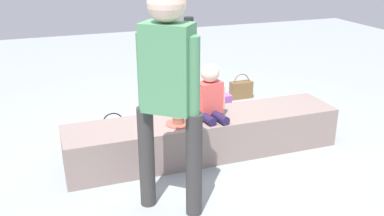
{
  "coord_description": "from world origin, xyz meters",
  "views": [
    {
      "loc": [
        -1.29,
        -3.27,
        1.81
      ],
      "look_at": [
        -0.25,
        -0.36,
        0.62
      ],
      "focal_mm": 39.89,
      "sensor_mm": 36.0,
      "label": 1
    }
  ],
  "objects_px": {
    "cake_plate": "(179,122)",
    "cake_box_white": "(267,111)",
    "handbag_black_leather": "(114,133)",
    "handbag_brown_canvas": "(241,89)",
    "child_seated": "(210,95)",
    "water_bottle_near_gift": "(245,117)",
    "party_cup_red": "(157,109)",
    "water_bottle_far_side": "(208,106)",
    "gift_bag": "(219,109)",
    "adult_standing": "(168,83)"
  },
  "relations": [
    {
      "from": "cake_plate",
      "to": "cake_box_white",
      "type": "xyz_separation_m",
      "value": [
        1.27,
        0.71,
        -0.34
      ]
    },
    {
      "from": "handbag_black_leather",
      "to": "handbag_brown_canvas",
      "type": "xyz_separation_m",
      "value": [
        1.73,
        0.77,
        -0.0
      ]
    },
    {
      "from": "child_seated",
      "to": "cake_box_white",
      "type": "bearing_deg",
      "value": 34.31
    },
    {
      "from": "water_bottle_near_gift",
      "to": "party_cup_red",
      "type": "xyz_separation_m",
      "value": [
        -0.78,
        0.67,
        -0.05
      ]
    },
    {
      "from": "water_bottle_far_side",
      "to": "cake_plate",
      "type": "bearing_deg",
      "value": -124.67
    },
    {
      "from": "water_bottle_far_side",
      "to": "party_cup_red",
      "type": "distance_m",
      "value": 0.58
    },
    {
      "from": "water_bottle_far_side",
      "to": "cake_box_white",
      "type": "xyz_separation_m",
      "value": [
        0.61,
        -0.24,
        -0.06
      ]
    },
    {
      "from": "handbag_brown_canvas",
      "to": "party_cup_red",
      "type": "bearing_deg",
      "value": -172.59
    },
    {
      "from": "child_seated",
      "to": "cake_plate",
      "type": "distance_m",
      "value": 0.37
    },
    {
      "from": "child_seated",
      "to": "handbag_brown_canvas",
      "type": "bearing_deg",
      "value": 53.76
    },
    {
      "from": "child_seated",
      "to": "cake_plate",
      "type": "height_order",
      "value": "child_seated"
    },
    {
      "from": "cake_plate",
      "to": "handbag_black_leather",
      "type": "bearing_deg",
      "value": 129.65
    },
    {
      "from": "water_bottle_far_side",
      "to": "child_seated",
      "type": "bearing_deg",
      "value": -111.25
    },
    {
      "from": "handbag_black_leather",
      "to": "handbag_brown_canvas",
      "type": "height_order",
      "value": "handbag_black_leather"
    },
    {
      "from": "party_cup_red",
      "to": "handbag_brown_canvas",
      "type": "bearing_deg",
      "value": 7.41
    },
    {
      "from": "water_bottle_near_gift",
      "to": "gift_bag",
      "type": "bearing_deg",
      "value": 139.47
    },
    {
      "from": "cake_plate",
      "to": "water_bottle_near_gift",
      "type": "height_order",
      "value": "cake_plate"
    },
    {
      "from": "cake_plate",
      "to": "cake_box_white",
      "type": "bearing_deg",
      "value": 29.2
    },
    {
      "from": "child_seated",
      "to": "adult_standing",
      "type": "bearing_deg",
      "value": -129.78
    },
    {
      "from": "child_seated",
      "to": "party_cup_red",
      "type": "height_order",
      "value": "child_seated"
    },
    {
      "from": "water_bottle_far_side",
      "to": "cake_box_white",
      "type": "distance_m",
      "value": 0.66
    },
    {
      "from": "handbag_black_leather",
      "to": "cake_plate",
      "type": "bearing_deg",
      "value": -50.35
    },
    {
      "from": "handbag_black_leather",
      "to": "water_bottle_far_side",
      "type": "bearing_deg",
      "value": 18.62
    },
    {
      "from": "party_cup_red",
      "to": "handbag_black_leather",
      "type": "distance_m",
      "value": 0.87
    },
    {
      "from": "water_bottle_near_gift",
      "to": "cake_plate",
      "type": "bearing_deg",
      "value": -149.96
    },
    {
      "from": "water_bottle_near_gift",
      "to": "water_bottle_far_side",
      "type": "bearing_deg",
      "value": 120.15
    },
    {
      "from": "party_cup_red",
      "to": "water_bottle_far_side",
      "type": "bearing_deg",
      "value": -24.68
    },
    {
      "from": "party_cup_red",
      "to": "handbag_black_leather",
      "type": "bearing_deg",
      "value": -134.03
    },
    {
      "from": "adult_standing",
      "to": "water_bottle_far_side",
      "type": "height_order",
      "value": "adult_standing"
    },
    {
      "from": "cake_plate",
      "to": "party_cup_red",
      "type": "height_order",
      "value": "cake_plate"
    },
    {
      "from": "party_cup_red",
      "to": "cake_box_white",
      "type": "xyz_separation_m",
      "value": [
        1.14,
        -0.49,
        -0.0
      ]
    },
    {
      "from": "handbag_brown_canvas",
      "to": "water_bottle_far_side",
      "type": "bearing_deg",
      "value": -146.79
    },
    {
      "from": "handbag_black_leather",
      "to": "handbag_brown_canvas",
      "type": "relative_size",
      "value": 1.02
    },
    {
      "from": "gift_bag",
      "to": "adult_standing",
      "type": "bearing_deg",
      "value": -125.33
    },
    {
      "from": "child_seated",
      "to": "cake_box_white",
      "type": "xyz_separation_m",
      "value": [
        0.96,
        0.65,
        -0.53
      ]
    },
    {
      "from": "cake_plate",
      "to": "cake_box_white",
      "type": "height_order",
      "value": "cake_plate"
    },
    {
      "from": "adult_standing",
      "to": "gift_bag",
      "type": "xyz_separation_m",
      "value": [
        0.96,
        1.36,
        -0.81
      ]
    },
    {
      "from": "child_seated",
      "to": "adult_standing",
      "type": "distance_m",
      "value": 0.99
    },
    {
      "from": "cake_plate",
      "to": "gift_bag",
      "type": "relative_size",
      "value": 0.63
    },
    {
      "from": "adult_standing",
      "to": "handbag_brown_canvas",
      "type": "relative_size",
      "value": 5.08
    },
    {
      "from": "water_bottle_far_side",
      "to": "handbag_black_leather",
      "type": "xyz_separation_m",
      "value": [
        -1.13,
        -0.38,
        0.01
      ]
    },
    {
      "from": "child_seated",
      "to": "water_bottle_near_gift",
      "type": "xyz_separation_m",
      "value": [
        0.6,
        0.47,
        -0.48
      ]
    },
    {
      "from": "child_seated",
      "to": "water_bottle_near_gift",
      "type": "height_order",
      "value": "child_seated"
    },
    {
      "from": "child_seated",
      "to": "water_bottle_near_gift",
      "type": "bearing_deg",
      "value": 38.17
    },
    {
      "from": "gift_bag",
      "to": "handbag_black_leather",
      "type": "bearing_deg",
      "value": -173.1
    },
    {
      "from": "child_seated",
      "to": "gift_bag",
      "type": "relative_size",
      "value": 1.37
    },
    {
      "from": "gift_bag",
      "to": "party_cup_red",
      "type": "height_order",
      "value": "gift_bag"
    },
    {
      "from": "child_seated",
      "to": "handbag_black_leather",
      "type": "xyz_separation_m",
      "value": [
        -0.78,
        0.52,
        -0.46
      ]
    },
    {
      "from": "cake_plate",
      "to": "water_bottle_near_gift",
      "type": "distance_m",
      "value": 1.09
    },
    {
      "from": "adult_standing",
      "to": "cake_box_white",
      "type": "bearing_deg",
      "value": 41.31
    }
  ]
}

